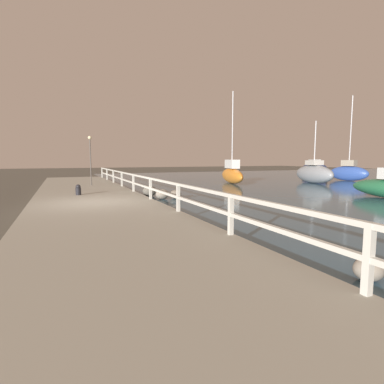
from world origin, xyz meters
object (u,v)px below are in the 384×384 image
Objects in this scene: mooring_bollard at (78,190)px; sailboat_navy at (314,169)px; sailboat_blue at (349,172)px; sailboat_orange at (232,174)px; sailboat_gray at (314,173)px; dock_lamp at (90,152)px.

sailboat_navy is (26.72, 11.77, 0.30)m from mooring_bollard.
mooring_bollard is at bearing -137.33° from sailboat_navy.
mooring_bollard is at bearing 178.83° from sailboat_blue.
sailboat_gray is at bearing -7.20° from sailboat_orange.
sailboat_blue reaches higher than sailboat_orange.
dock_lamp is 11.16m from sailboat_orange.
sailboat_orange reaches higher than sailboat_navy.
mooring_bollard is 29.20m from sailboat_navy.
mooring_bollard is at bearing -156.23° from sailboat_gray.
sailboat_orange is 6.71m from sailboat_gray.
dock_lamp reaches higher than mooring_bollard.
mooring_bollard is 0.08× the size of sailboat_navy.
sailboat_navy is at bearing 23.77° from mooring_bollard.
sailboat_orange reaches higher than dock_lamp.
sailboat_gray is (6.18, -2.62, 0.02)m from sailboat_orange.
sailboat_navy is at bearing 36.74° from sailboat_orange.
dock_lamp is (1.05, 5.27, 1.90)m from mooring_bollard.
sailboat_blue reaches higher than sailboat_gray.
sailboat_gray is at bearing -116.96° from sailboat_navy.
sailboat_orange is 0.97× the size of sailboat_blue.
sailboat_blue is at bearing 10.59° from mooring_bollard.
mooring_bollard is 13.53m from sailboat_orange.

